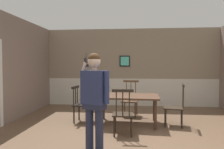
# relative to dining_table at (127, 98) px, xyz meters

# --- Properties ---
(ground_plane) EXTENTS (8.14, 8.14, 0.00)m
(ground_plane) POSITION_rel_dining_table_xyz_m (0.08, -1.14, -0.64)
(ground_plane) COLOR brown
(room_back_partition) EXTENTS (6.27, 0.17, 2.80)m
(room_back_partition) POSITION_rel_dining_table_xyz_m (0.08, 2.57, 0.70)
(room_back_partition) COLOR gray
(room_back_partition) RESTS_ON ground_plane
(dining_table) EXTENTS (1.64, 1.16, 0.72)m
(dining_table) POSITION_rel_dining_table_xyz_m (0.00, 0.00, 0.00)
(dining_table) COLOR #4C3323
(dining_table) RESTS_ON ground_plane
(chair_near_window) EXTENTS (0.45, 0.45, 0.99)m
(chair_near_window) POSITION_rel_dining_table_xyz_m (-0.06, -0.92, -0.18)
(chair_near_window) COLOR #2D2319
(chair_near_window) RESTS_ON ground_plane
(chair_by_doorway) EXTENTS (0.51, 0.51, 0.94)m
(chair_by_doorway) POSITION_rel_dining_table_xyz_m (-1.18, 0.08, -0.18)
(chair_by_doorway) COLOR black
(chair_by_doorway) RESTS_ON ground_plane
(chair_at_table_head) EXTENTS (0.55, 0.55, 1.03)m
(chair_at_table_head) POSITION_rel_dining_table_xyz_m (1.18, -0.08, -0.16)
(chair_at_table_head) COLOR #2D2319
(chair_at_table_head) RESTS_ON ground_plane
(chair_opposite_corner) EXTENTS (0.52, 0.52, 1.03)m
(chair_opposite_corner) POSITION_rel_dining_table_xyz_m (0.06, 0.92, -0.17)
(chair_opposite_corner) COLOR #513823
(chair_opposite_corner) RESTS_ON ground_plane
(person_figure) EXTENTS (0.54, 0.40, 1.69)m
(person_figure) POSITION_rel_dining_table_xyz_m (-0.50, -1.79, 0.33)
(person_figure) COLOR #282E49
(person_figure) RESTS_ON ground_plane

